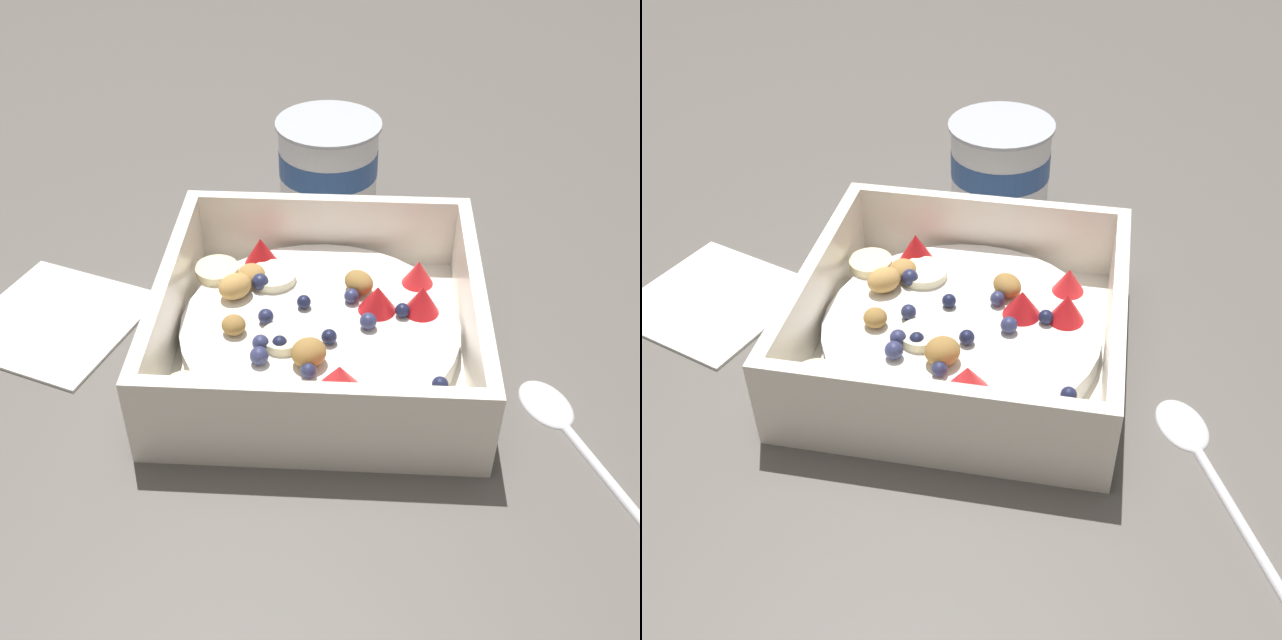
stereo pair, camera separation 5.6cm
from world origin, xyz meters
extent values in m
plane|color=#56514C|center=(0.00, 0.00, 0.00)|extent=(2.40, 2.40, 0.00)
cube|color=white|center=(0.01, -0.02, 0.01)|extent=(0.22, 0.22, 0.01)
cube|color=white|center=(0.01, -0.12, 0.03)|extent=(0.22, 0.01, 0.07)
cube|color=white|center=(0.01, 0.09, 0.03)|extent=(0.22, 0.01, 0.07)
cube|color=white|center=(-0.09, -0.02, 0.03)|extent=(0.01, 0.20, 0.07)
cube|color=white|center=(0.12, -0.02, 0.03)|extent=(0.01, 0.20, 0.07)
cylinder|color=white|center=(0.01, -0.02, 0.02)|extent=(0.20, 0.20, 0.02)
cylinder|color=#F4EAB7|center=(-0.01, -0.04, 0.03)|extent=(0.04, 0.04, 0.01)
cylinder|color=#F7EFC6|center=(-0.03, 0.03, 0.03)|extent=(0.05, 0.05, 0.01)
cylinder|color=#F4EAB7|center=(0.07, -0.10, 0.03)|extent=(0.04, 0.04, 0.01)
cylinder|color=#F7EFC6|center=(-0.02, -0.10, 0.03)|extent=(0.05, 0.05, 0.01)
cylinder|color=beige|center=(-0.07, -0.09, 0.03)|extent=(0.04, 0.04, 0.01)
cylinder|color=beige|center=(-0.07, 0.04, 0.03)|extent=(0.04, 0.04, 0.01)
cone|color=red|center=(0.05, 0.00, 0.04)|extent=(0.03, 0.03, 0.02)
cone|color=red|center=(-0.04, 0.05, 0.04)|extent=(0.03, 0.03, 0.02)
cone|color=red|center=(0.09, 0.00, 0.04)|extent=(0.04, 0.04, 0.02)
cone|color=red|center=(0.08, 0.03, 0.04)|extent=(0.03, 0.03, 0.02)
cone|color=red|center=(0.03, -0.08, 0.04)|extent=(0.04, 0.04, 0.02)
sphere|color=#23284C|center=(-0.03, 0.02, 0.03)|extent=(0.01, 0.01, 0.01)
sphere|color=navy|center=(0.05, -0.02, 0.03)|extent=(0.01, 0.01, 0.01)
sphere|color=#191E3D|center=(0.09, -0.08, 0.03)|extent=(0.01, 0.01, 0.01)
sphere|color=navy|center=(0.03, 0.01, 0.03)|extent=(0.01, 0.01, 0.01)
sphere|color=#23284C|center=(-0.03, -0.02, 0.03)|extent=(0.01, 0.01, 0.01)
sphere|color=navy|center=(-0.03, -0.06, 0.03)|extent=(0.01, 0.01, 0.01)
sphere|color=#23284C|center=(0.01, -0.07, 0.03)|extent=(0.01, 0.01, 0.01)
sphere|color=#191E3D|center=(0.00, 0.00, 0.03)|extent=(0.01, 0.01, 0.01)
sphere|color=#191E3D|center=(-0.01, -0.05, 0.03)|extent=(0.01, 0.01, 0.01)
sphere|color=#191E3D|center=(0.07, -0.01, 0.03)|extent=(0.01, 0.01, 0.01)
sphere|color=#191E3D|center=(0.02, -0.04, 0.03)|extent=(0.01, 0.01, 0.01)
sphere|color=navy|center=(-0.03, -0.05, 0.03)|extent=(0.01, 0.01, 0.01)
ellipsoid|color=olive|center=(-0.05, -0.03, 0.03)|extent=(0.02, 0.02, 0.01)
ellipsoid|color=olive|center=(0.04, 0.02, 0.04)|extent=(0.03, 0.03, 0.02)
ellipsoid|color=tan|center=(-0.05, 0.01, 0.04)|extent=(0.03, 0.03, 0.02)
ellipsoid|color=olive|center=(0.01, -0.06, 0.04)|extent=(0.03, 0.03, 0.02)
ellipsoid|color=#AD7F42|center=(-0.04, 0.03, 0.03)|extent=(0.02, 0.02, 0.01)
ellipsoid|color=silver|center=(0.17, -0.06, 0.00)|extent=(0.05, 0.06, 0.01)
cylinder|color=silver|center=(0.20, -0.14, 0.00)|extent=(0.06, 0.12, 0.01)
cylinder|color=white|center=(0.01, 0.20, 0.04)|extent=(0.09, 0.09, 0.08)
cylinder|color=#2D5193|center=(0.01, 0.20, 0.04)|extent=(0.09, 0.09, 0.02)
cylinder|color=#B7BCC6|center=(0.01, 0.20, 0.08)|extent=(0.10, 0.10, 0.00)
cube|color=white|center=(-0.19, 0.01, 0.00)|extent=(0.15, 0.15, 0.01)
camera|label=1|loc=(0.04, -0.45, 0.38)|focal=44.07mm
camera|label=2|loc=(0.09, -0.44, 0.38)|focal=44.07mm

